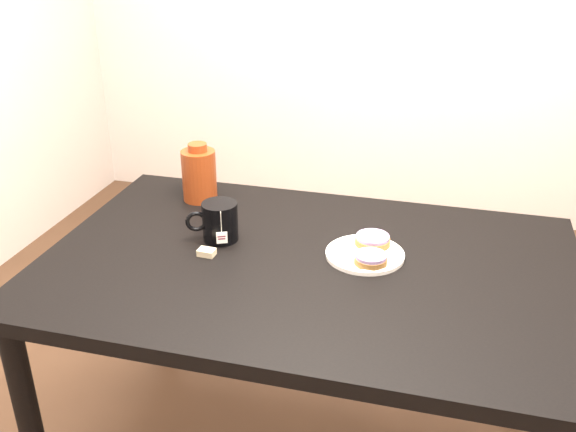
{
  "coord_description": "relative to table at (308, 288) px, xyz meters",
  "views": [
    {
      "loc": [
        0.33,
        -1.43,
        1.58
      ],
      "look_at": [
        -0.09,
        0.13,
        0.81
      ],
      "focal_mm": 40.0,
      "sensor_mm": 36.0,
      "label": 1
    }
  ],
  "objects": [
    {
      "name": "bagel_back",
      "position": [
        0.15,
        0.12,
        0.11
      ],
      "size": [
        0.1,
        0.1,
        0.03
      ],
      "color": "brown",
      "rests_on": "plate"
    },
    {
      "name": "table",
      "position": [
        0.0,
        0.0,
        0.0
      ],
      "size": [
        1.4,
        0.9,
        0.75
      ],
      "color": "black",
      "rests_on": "ground_plane"
    },
    {
      "name": "bagel_package",
      "position": [
        -0.42,
        0.3,
        0.17
      ],
      "size": [
        0.14,
        0.14,
        0.19
      ],
      "rotation": [
        0.0,
        0.0,
        0.32
      ],
      "color": "#5A1D0B",
      "rests_on": "table"
    },
    {
      "name": "plate",
      "position": [
        0.14,
        0.06,
        0.09
      ],
      "size": [
        0.21,
        0.21,
        0.02
      ],
      "color": "white",
      "rests_on": "table"
    },
    {
      "name": "bagel_front",
      "position": [
        0.16,
        0.01,
        0.11
      ],
      "size": [
        0.12,
        0.12,
        0.03
      ],
      "color": "brown",
      "rests_on": "plate"
    },
    {
      "name": "mug",
      "position": [
        -0.27,
        0.06,
        0.14
      ],
      "size": [
        0.16,
        0.13,
        0.11
      ],
      "rotation": [
        0.0,
        0.0,
        0.42
      ],
      "color": "black",
      "rests_on": "table"
    },
    {
      "name": "teabag_pouch",
      "position": [
        -0.27,
        -0.04,
        0.09
      ],
      "size": [
        0.05,
        0.03,
        0.02
      ],
      "primitive_type": "cube",
      "rotation": [
        0.0,
        0.0,
        -0.06
      ],
      "color": "#C6B793",
      "rests_on": "table"
    }
  ]
}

